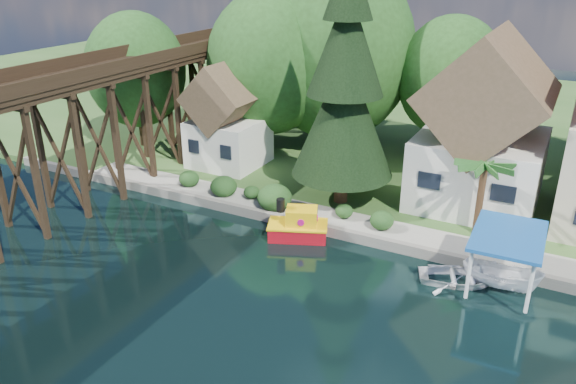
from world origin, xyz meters
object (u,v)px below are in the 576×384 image
at_px(palm_tree, 485,168).
at_px(tugboat, 299,226).
at_px(trestle_bridge, 81,125).
at_px(boat_white_a, 459,276).
at_px(shed, 228,122).
at_px(boat_canopy, 504,266).
at_px(house_left, 483,133).
at_px(conifer, 345,86).

distance_m(palm_tree, tugboat, 10.94).
height_order(trestle_bridge, palm_tree, trestle_bridge).
bearing_deg(palm_tree, trestle_bridge, -165.44).
distance_m(trestle_bridge, boat_white_a, 24.69).
relative_size(palm_tree, boat_white_a, 1.14).
height_order(palm_tree, boat_white_a, palm_tree).
relative_size(tugboat, boat_white_a, 0.97).
relative_size(shed, boat_canopy, 1.63).
relative_size(house_left, palm_tree, 2.40).
relative_size(tugboat, boat_canopy, 0.81).
relative_size(conifer, tugboat, 4.04).
distance_m(tugboat, boat_canopy, 11.38).
bearing_deg(boat_canopy, trestle_bridge, -176.56).
bearing_deg(boat_white_a, palm_tree, -17.36).
bearing_deg(shed, tugboat, -37.88).
xyz_separation_m(house_left, palm_tree, (0.99, -4.60, -0.63)).
bearing_deg(conifer, palm_tree, -3.51).
xyz_separation_m(conifer, boat_canopy, (10.82, -5.19, -6.79)).
xyz_separation_m(conifer, tugboat, (-0.54, -5.02, -7.36)).
height_order(palm_tree, boat_canopy, palm_tree).
bearing_deg(house_left, trestle_bridge, -154.79).
bearing_deg(trestle_bridge, tugboat, 6.73).
distance_m(house_left, boat_canopy, 10.49).
height_order(tugboat, boat_white_a, tugboat).
relative_size(shed, conifer, 0.50).
bearing_deg(boat_canopy, shed, 159.83).
relative_size(shed, boat_white_a, 1.94).
bearing_deg(shed, boat_canopy, -20.17).
bearing_deg(boat_white_a, shed, 47.58).
bearing_deg(house_left, conifer, -152.19).
bearing_deg(tugboat, boat_canopy, -0.85).
bearing_deg(shed, conifer, -13.98).
bearing_deg(boat_white_a, conifer, 38.35).
height_order(trestle_bridge, boat_white_a, trestle_bridge).
distance_m(shed, boat_white_a, 21.11).
bearing_deg(trestle_bridge, house_left, 25.21).
distance_m(tugboat, boat_white_a, 9.43).
relative_size(house_left, boat_white_a, 2.73).
distance_m(trestle_bridge, conifer, 16.95).
relative_size(shed, palm_tree, 1.71).
height_order(house_left, shed, house_left).
bearing_deg(house_left, shed, -175.23).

